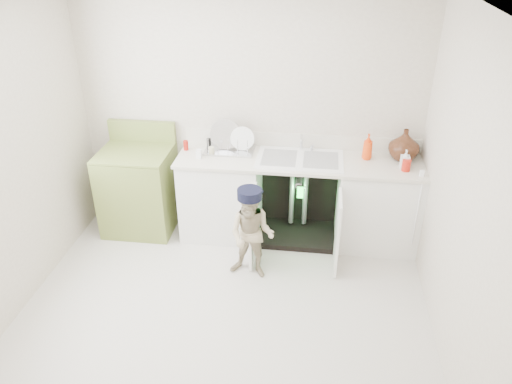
% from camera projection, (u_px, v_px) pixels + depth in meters
% --- Properties ---
extents(ground, '(3.50, 3.50, 0.00)m').
position_uv_depth(ground, '(225.00, 307.00, 4.36)').
color(ground, beige).
rests_on(ground, ground).
extents(room_shell, '(6.00, 5.50, 1.26)m').
position_uv_depth(room_shell, '(221.00, 180.00, 3.76)').
color(room_shell, beige).
rests_on(room_shell, ground).
extents(counter_run, '(2.44, 1.02, 1.21)m').
position_uv_depth(counter_run, '(301.00, 197.00, 5.12)').
color(counter_run, white).
rests_on(counter_run, ground).
extents(avocado_stove, '(0.72, 0.65, 1.12)m').
position_uv_depth(avocado_stove, '(139.00, 189.00, 5.30)').
color(avocado_stove, olive).
rests_on(avocado_stove, ground).
extents(repair_worker, '(0.69, 0.58, 0.91)m').
position_uv_depth(repair_worker, '(252.00, 234.00, 4.55)').
color(repair_worker, '#C1AD8A').
rests_on(repair_worker, ground).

